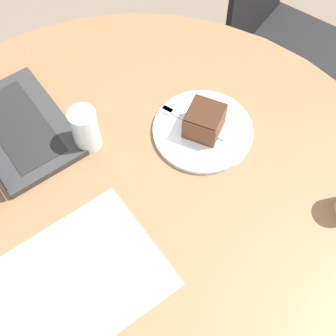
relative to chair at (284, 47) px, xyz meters
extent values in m
plane|color=#6B5B4C|center=(-0.91, -0.19, -0.47)|extent=(12.00, 12.00, 0.00)
cylinder|color=brown|center=(-0.91, -0.19, -0.46)|extent=(0.54, 0.54, 0.02)
cylinder|color=brown|center=(-0.91, -0.19, -0.10)|extent=(0.12, 0.12, 0.70)
cylinder|color=brown|center=(-0.91, -0.19, 0.27)|extent=(1.29, 1.29, 0.03)
cube|color=black|center=(0.01, -0.07, -0.02)|extent=(0.47, 0.47, 0.02)
cube|color=black|center=(-0.16, -0.28, -0.25)|extent=(0.04, 0.04, 0.44)
cube|color=black|center=(0.17, 0.15, -0.25)|extent=(0.04, 0.04, 0.44)
cube|color=black|center=(-0.21, 0.10, -0.25)|extent=(0.04, 0.04, 0.44)
cube|color=white|center=(-1.09, -0.20, 0.29)|extent=(0.43, 0.33, 0.00)
cylinder|color=silver|center=(-0.63, -0.15, 0.29)|extent=(0.23, 0.23, 0.01)
cube|color=brown|center=(-0.63, -0.15, 0.33)|extent=(0.10, 0.10, 0.06)
cube|color=#351E13|center=(-0.63, -0.15, 0.36)|extent=(0.10, 0.10, 0.00)
cube|color=silver|center=(-0.63, -0.12, 0.30)|extent=(0.04, 0.17, 0.00)
cube|color=silver|center=(-0.64, -0.05, 0.30)|extent=(0.03, 0.03, 0.00)
cylinder|color=silver|center=(-0.83, 0.02, 0.34)|extent=(0.06, 0.06, 0.11)
cube|color=#2D2D2D|center=(-0.91, 0.17, 0.29)|extent=(0.25, 0.34, 0.02)
cube|color=black|center=(-0.91, 0.17, 0.30)|extent=(0.16, 0.27, 0.00)
camera|label=1|loc=(-1.14, -0.52, 1.19)|focal=50.00mm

